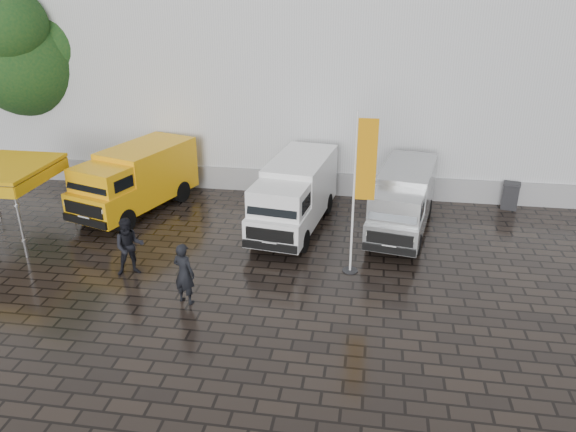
% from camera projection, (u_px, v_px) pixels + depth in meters
% --- Properties ---
extents(ground, '(120.00, 120.00, 0.00)m').
position_uv_depth(ground, '(307.00, 286.00, 17.29)').
color(ground, black).
rests_on(ground, ground).
extents(exhibition_hall, '(44.00, 16.00, 12.00)m').
position_uv_depth(exhibition_hall, '(385.00, 34.00, 29.17)').
color(exhibition_hall, silver).
rests_on(exhibition_hall, ground).
extents(hall_plinth, '(44.00, 0.15, 1.00)m').
position_uv_depth(hall_plinth, '(376.00, 186.00, 24.03)').
color(hall_plinth, gray).
rests_on(hall_plinth, ground).
extents(van_yellow, '(3.72, 5.90, 2.55)m').
position_uv_depth(van_yellow, '(135.00, 181.00, 22.32)').
color(van_yellow, '#FFAE0D').
rests_on(van_yellow, ground).
extents(van_white, '(2.71, 6.03, 2.52)m').
position_uv_depth(van_white, '(294.00, 196.00, 20.82)').
color(van_white, white).
rests_on(van_white, ground).
extents(van_silver, '(2.71, 5.63, 2.34)m').
position_uv_depth(van_silver, '(403.00, 202.00, 20.51)').
color(van_silver, '#9FA2A4').
rests_on(van_silver, ground).
extents(flagpole, '(0.88, 0.50, 5.24)m').
position_uv_depth(flagpole, '(360.00, 186.00, 16.98)').
color(flagpole, black).
rests_on(flagpole, ground).
extents(tree, '(4.87, 4.87, 8.74)m').
position_uv_depth(tree, '(26.00, 53.00, 25.03)').
color(tree, black).
rests_on(tree, ground).
extents(wheelie_bin, '(0.79, 0.79, 1.10)m').
position_uv_depth(wheelie_bin, '(510.00, 195.00, 22.89)').
color(wheelie_bin, black).
rests_on(wheelie_bin, ground).
extents(person_front, '(0.80, 0.65, 1.89)m').
position_uv_depth(person_front, '(184.00, 273.00, 16.09)').
color(person_front, black).
rests_on(person_front, ground).
extents(person_tent, '(1.15, 1.05, 1.92)m').
position_uv_depth(person_tent, '(129.00, 247.00, 17.64)').
color(person_tent, black).
rests_on(person_tent, ground).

